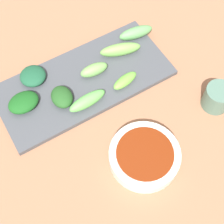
{
  "coord_description": "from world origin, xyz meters",
  "views": [
    {
      "loc": [
        -0.32,
        0.16,
        0.67
      ],
      "look_at": [
        -0.03,
        -0.02,
        0.05
      ],
      "focal_mm": 54.59,
      "sensor_mm": 36.0,
      "label": 1
    }
  ],
  "objects": [
    {
      "name": "broccoli_stalk_2",
      "position": [
        0.09,
        -0.04,
        0.05
      ],
      "size": [
        0.03,
        0.07,
        0.03
      ],
      "primitive_type": "ellipsoid",
      "rotation": [
        0.0,
        0.0,
        -0.09
      ],
      "color": "#71B056",
      "rests_on": "serving_plate"
    },
    {
      "name": "broccoli_stalk_6",
      "position": [
        0.11,
        -0.12,
        0.05
      ],
      "size": [
        0.06,
        0.1,
        0.03
      ],
      "primitive_type": "ellipsoid",
      "rotation": [
        0.0,
        0.0,
        -0.32
      ],
      "color": "#72B34F",
      "rests_on": "serving_plate"
    },
    {
      "name": "serving_plate",
      "position": [
        0.09,
        -0.01,
        0.03
      ],
      "size": [
        0.18,
        0.4,
        0.01
      ],
      "primitive_type": "cube",
      "color": "#45494F",
      "rests_on": "tabletop"
    },
    {
      "name": "tea_cup",
      "position": [
        -0.11,
        -0.23,
        0.05
      ],
      "size": [
        0.06,
        0.06,
        0.05
      ],
      "primitive_type": "cylinder",
      "color": "#517564",
      "rests_on": "tabletop"
    },
    {
      "name": "sauce_bowl",
      "position": [
        -0.14,
        -0.02,
        0.04
      ],
      "size": [
        0.14,
        0.14,
        0.03
      ],
      "color": "silver",
      "rests_on": "tabletop"
    },
    {
      "name": "broccoli_stalk_0",
      "position": [
        0.13,
        -0.18,
        0.05
      ],
      "size": [
        0.04,
        0.09,
        0.03
      ],
      "primitive_type": "ellipsoid",
      "rotation": [
        0.0,
        0.0,
        -0.16
      ],
      "color": "#60A35A",
      "rests_on": "serving_plate"
    },
    {
      "name": "broccoli_leafy_4",
      "position": [
        0.06,
        0.06,
        0.05
      ],
      "size": [
        0.06,
        0.05,
        0.03
      ],
      "primitive_type": "ellipsoid",
      "rotation": [
        0.0,
        0.0,
        -0.07
      ],
      "color": "#225120",
      "rests_on": "serving_plate"
    },
    {
      "name": "broccoli_stalk_1",
      "position": [
        0.03,
        0.01,
        0.05
      ],
      "size": [
        0.03,
        0.09,
        0.03
      ],
      "primitive_type": "ellipsoid",
      "rotation": [
        0.0,
        0.0,
        0.06
      ],
      "color": "#61BB54",
      "rests_on": "serving_plate"
    },
    {
      "name": "tabletop",
      "position": [
        0.0,
        0.0,
        0.01
      ],
      "size": [
        2.1,
        2.1,
        0.02
      ],
      "primitive_type": "cube",
      "color": "#996649",
      "rests_on": "ground"
    },
    {
      "name": "broccoli_leafy_3",
      "position": [
        0.15,
        0.09,
        0.04
      ],
      "size": [
        0.07,
        0.07,
        0.02
      ],
      "primitive_type": "ellipsoid",
      "rotation": [
        0.0,
        0.0,
        -0.28
      ],
      "color": "#1B5134",
      "rests_on": "serving_plate"
    },
    {
      "name": "broccoli_stalk_5",
      "position": [
        0.03,
        -0.08,
        0.04
      ],
      "size": [
        0.04,
        0.07,
        0.02
      ],
      "primitive_type": "ellipsoid",
      "rotation": [
        0.0,
        0.0,
        0.19
      ],
      "color": "#69BA40",
      "rests_on": "serving_plate"
    },
    {
      "name": "broccoli_leafy_7",
      "position": [
        0.09,
        0.13,
        0.04
      ],
      "size": [
        0.06,
        0.07,
        0.02
      ],
      "primitive_type": "ellipsoid",
      "rotation": [
        0.0,
        0.0,
        0.04
      ],
      "color": "#18551C",
      "rests_on": "serving_plate"
    }
  ]
}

